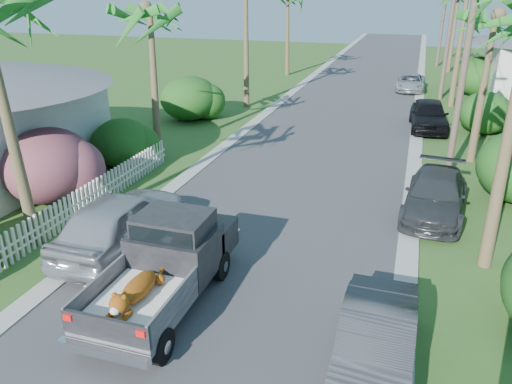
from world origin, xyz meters
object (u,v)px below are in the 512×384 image
(utility_pole_c, at_px, (450,27))
(parked_car_ln, at_px, (121,221))
(parked_car_rn, at_px, (375,346))
(parked_car_rm, at_px, (435,195))
(pickup_truck, at_px, (170,259))
(utility_pole_d, at_px, (444,14))
(utility_pole_b, at_px, (466,57))
(palm_l_b, at_px, (148,9))
(palm_r_b, at_px, (496,16))
(parked_car_rd, at_px, (411,83))
(parked_car_rf, at_px, (429,115))

(utility_pole_c, bearing_deg, parked_car_ln, -110.76)
(parked_car_rn, relative_size, parked_car_rm, 0.89)
(pickup_truck, xyz_separation_m, parked_car_rm, (6.16, 6.88, -0.34))
(pickup_truck, distance_m, utility_pole_d, 41.70)
(utility_pole_b, height_order, utility_pole_d, same)
(palm_l_b, relative_size, palm_r_b, 1.03)
(pickup_truck, distance_m, utility_pole_c, 27.09)
(pickup_truck, height_order, palm_l_b, palm_l_b)
(parked_car_rm, distance_m, parked_car_ln, 10.03)
(pickup_truck, xyz_separation_m, utility_pole_d, (6.76, 40.99, 3.59))
(parked_car_rm, relative_size, parked_car_rd, 1.11)
(palm_r_b, distance_m, utility_pole_d, 28.05)
(parked_car_rm, bearing_deg, utility_pole_d, 94.32)
(parked_car_rd, xyz_separation_m, utility_pole_d, (2.00, 12.71, 4.02))
(parked_car_rf, height_order, utility_pole_c, utility_pole_c)
(parked_car_rf, height_order, utility_pole_d, utility_pole_d)
(parked_car_rd, relative_size, utility_pole_b, 0.46)
(parked_car_rf, distance_m, palm_r_b, 7.31)
(parked_car_rd, height_order, parked_car_ln, parked_car_ln)
(palm_r_b, bearing_deg, utility_pole_c, 94.40)
(parked_car_rd, height_order, palm_l_b, palm_l_b)
(parked_car_rf, bearing_deg, palm_r_b, -73.27)
(parked_car_rd, height_order, utility_pole_b, utility_pole_b)
(parked_car_rf, height_order, parked_car_ln, parked_car_ln)
(parked_car_rd, relative_size, palm_r_b, 0.58)
(pickup_truck, relative_size, utility_pole_c, 0.57)
(parked_car_rm, distance_m, utility_pole_c, 19.52)
(palm_r_b, distance_m, utility_pole_b, 2.61)
(parked_car_rd, bearing_deg, parked_car_rn, -88.68)
(parked_car_rf, height_order, utility_pole_b, utility_pole_b)
(pickup_truck, bearing_deg, parked_car_rd, 80.45)
(palm_l_b, bearing_deg, utility_pole_b, 4.61)
(parked_car_rm, bearing_deg, palm_r_b, 80.65)
(parked_car_rm, height_order, utility_pole_c, utility_pole_c)
(parked_car_ln, height_order, utility_pole_b, utility_pole_b)
(palm_r_b, relative_size, utility_pole_c, 0.80)
(utility_pole_c, bearing_deg, utility_pole_b, -90.00)
(parked_car_rn, xyz_separation_m, utility_pole_b, (1.80, 12.26, 3.93))
(parked_car_rn, bearing_deg, pickup_truck, 166.05)
(utility_pole_b, height_order, utility_pole_c, same)
(utility_pole_b, bearing_deg, utility_pole_c, 90.00)
(parked_car_rm, xyz_separation_m, parked_car_rd, (-1.40, 21.40, -0.09))
(parked_car_ln, bearing_deg, pickup_truck, 144.51)
(parked_car_rf, distance_m, utility_pole_c, 9.06)
(parked_car_rd, xyz_separation_m, parked_car_ln, (-7.20, -26.56, 0.27))
(utility_pole_c, distance_m, utility_pole_d, 15.00)
(pickup_truck, bearing_deg, parked_car_ln, 144.89)
(utility_pole_c, bearing_deg, parked_car_rn, -93.78)
(parked_car_rd, relative_size, parked_car_ln, 0.83)
(utility_pole_d, bearing_deg, utility_pole_c, -90.00)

